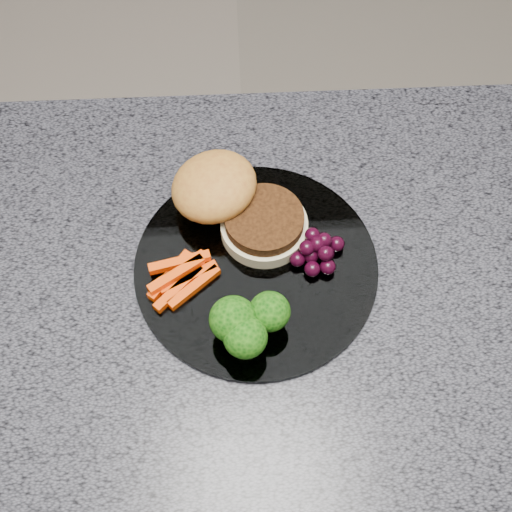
{
  "coord_description": "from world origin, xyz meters",
  "views": [
    {
      "loc": [
        -0.02,
        -0.31,
        1.57
      ],
      "look_at": [
        -0.01,
        0.05,
        0.93
      ],
      "focal_mm": 50.0,
      "sensor_mm": 36.0,
      "label": 1
    }
  ],
  "objects": [
    {
      "name": "countertop",
      "position": [
        0.0,
        0.0,
        0.88
      ],
      "size": [
        1.2,
        0.6,
        0.04
      ],
      "primitive_type": "cube",
      "color": "#484852",
      "rests_on": "island_cabinet"
    },
    {
      "name": "grape_bunch",
      "position": [
        0.06,
        0.06,
        0.92
      ],
      "size": [
        0.06,
        0.05,
        0.03
      ],
      "rotation": [
        0.0,
        0.0,
        -0.11
      ],
      "color": "black",
      "rests_on": "plate"
    },
    {
      "name": "burger",
      "position": [
        -0.03,
        0.12,
        0.93
      ],
      "size": [
        0.17,
        0.16,
        0.05
      ],
      "rotation": [
        0.0,
        0.0,
        -0.35
      ],
      "color": "beige",
      "rests_on": "plate"
    },
    {
      "name": "island_cabinet",
      "position": [
        0.0,
        0.0,
        0.43
      ],
      "size": [
        1.2,
        0.6,
        0.86
      ],
      "primitive_type": "cube",
      "color": "brown",
      "rests_on": "ground"
    },
    {
      "name": "carrot_sticks",
      "position": [
        -0.08,
        0.04,
        0.91
      ],
      "size": [
        0.08,
        0.07,
        0.02
      ],
      "rotation": [
        0.0,
        0.0,
        0.31
      ],
      "color": "#F64404",
      "rests_on": "plate"
    },
    {
      "name": "broccoli",
      "position": [
        -0.02,
        -0.03,
        0.94
      ],
      "size": [
        0.08,
        0.07,
        0.06
      ],
      "rotation": [
        0.0,
        0.0,
        0.01
      ],
      "color": "#5C8A32",
      "rests_on": "plate"
    },
    {
      "name": "plate",
      "position": [
        -0.01,
        0.05,
        0.9
      ],
      "size": [
        0.26,
        0.26,
        0.01
      ],
      "primitive_type": "cylinder",
      "color": "white",
      "rests_on": "countertop"
    }
  ]
}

